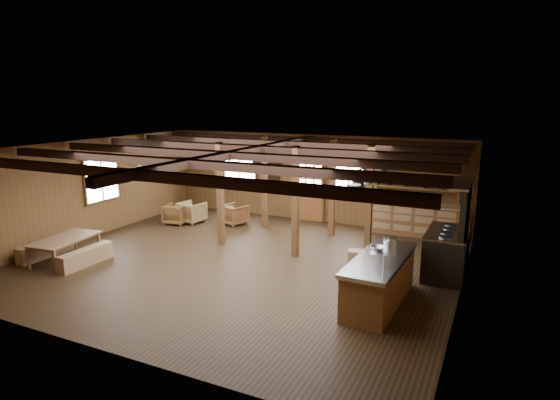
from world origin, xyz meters
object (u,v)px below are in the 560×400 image
(commercial_range, at_px, (449,246))
(armchair_a, at_px, (177,214))
(dining_table, at_px, (67,250))
(armchair_c, at_px, (192,212))
(armchair_b, at_px, (234,214))
(kitchen_island, at_px, (379,280))

(commercial_range, height_order, armchair_a, commercial_range)
(dining_table, bearing_deg, armchair_c, -14.60)
(commercial_range, xyz_separation_m, armchair_c, (-7.97, 1.31, -0.34))
(armchair_b, relative_size, armchair_c, 0.95)
(armchair_b, bearing_deg, commercial_range, -176.18)
(commercial_range, xyz_separation_m, dining_table, (-8.54, -3.04, -0.39))
(armchair_b, bearing_deg, armchair_c, 34.40)
(commercial_range, xyz_separation_m, armchair_b, (-6.61, 1.70, -0.36))
(commercial_range, relative_size, armchair_c, 2.89)
(armchair_a, bearing_deg, armchair_c, -143.99)
(armchair_a, relative_size, armchair_c, 0.94)
(armchair_a, relative_size, armchair_b, 0.99)
(dining_table, height_order, armchair_b, armchair_b)
(kitchen_island, xyz_separation_m, dining_table, (-7.50, -0.90, -0.19))
(armchair_b, height_order, armchair_c, armchair_c)
(kitchen_island, bearing_deg, armchair_b, 147.55)
(kitchen_island, height_order, armchair_c, kitchen_island)
(commercial_range, distance_m, armchair_a, 8.37)
(armchair_a, distance_m, armchair_b, 1.85)
(kitchen_island, distance_m, armchair_a, 7.90)
(dining_table, xyz_separation_m, armchair_c, (0.58, 4.35, 0.05))
(commercial_range, relative_size, armchair_b, 3.04)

